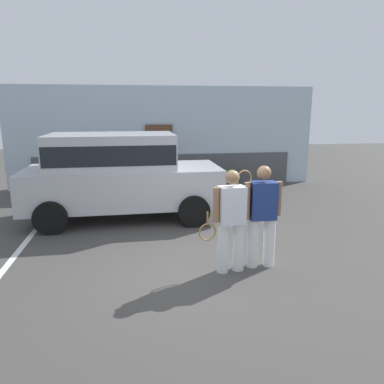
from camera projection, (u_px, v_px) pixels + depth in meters
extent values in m
plane|color=#423F3D|center=(201.00, 269.00, 6.16)|extent=(40.00, 40.00, 0.00)
cube|color=silver|center=(22.00, 247.00, 7.11)|extent=(0.12, 4.40, 0.01)
cube|color=silver|center=(165.00, 137.00, 12.45)|extent=(10.31, 0.30, 3.36)
cube|color=#4C4C51|center=(166.00, 171.00, 12.51)|extent=(8.66, 0.10, 1.10)
cube|color=brown|center=(159.00, 156.00, 12.34)|extent=(0.90, 0.06, 2.10)
cube|color=#B7B7BC|center=(124.00, 186.00, 8.86)|extent=(4.62, 1.95, 0.90)
cube|color=#B7B7BC|center=(112.00, 151.00, 8.63)|extent=(2.92, 1.79, 0.80)
cube|color=black|center=(112.00, 152.00, 8.64)|extent=(2.86, 1.81, 0.44)
cylinder|color=black|center=(182.00, 192.00, 10.13)|extent=(0.72, 0.27, 0.72)
cylinder|color=black|center=(194.00, 211.00, 8.30)|extent=(0.72, 0.27, 0.72)
cylinder|color=black|center=(65.00, 197.00, 9.62)|extent=(0.72, 0.27, 0.72)
cylinder|color=black|center=(51.00, 218.00, 7.80)|extent=(0.72, 0.27, 0.72)
cylinder|color=white|center=(238.00, 246.00, 6.04)|extent=(0.19, 0.19, 0.82)
cylinder|color=white|center=(223.00, 248.00, 5.96)|extent=(0.19, 0.19, 0.82)
cube|color=silver|center=(232.00, 205.00, 5.84)|extent=(0.45, 0.32, 0.61)
sphere|color=#8C6647|center=(232.00, 177.00, 5.74)|extent=(0.23, 0.23, 0.23)
cylinder|color=#8C6647|center=(247.00, 202.00, 5.91)|extent=(0.10, 0.10, 0.56)
cylinder|color=#8C6647|center=(216.00, 205.00, 5.76)|extent=(0.10, 0.10, 0.56)
torus|color=olive|center=(207.00, 232.00, 5.87)|extent=(0.37, 0.08, 0.37)
cylinder|color=olive|center=(208.00, 218.00, 5.82)|extent=(0.03, 0.03, 0.20)
cylinder|color=white|center=(269.00, 242.00, 6.20)|extent=(0.20, 0.20, 0.84)
cylinder|color=white|center=(253.00, 243.00, 6.16)|extent=(0.20, 0.20, 0.84)
cube|color=navy|center=(263.00, 201.00, 6.02)|extent=(0.43, 0.28, 0.62)
sphere|color=#8C6647|center=(264.00, 173.00, 5.92)|extent=(0.23, 0.23, 0.23)
cylinder|color=#8C6647|center=(279.00, 198.00, 6.05)|extent=(0.11, 0.11, 0.57)
cylinder|color=#8C6647|center=(247.00, 200.00, 5.98)|extent=(0.11, 0.11, 0.57)
torus|color=olive|center=(244.00, 179.00, 5.94)|extent=(0.29, 0.11, 0.29)
cylinder|color=olive|center=(244.00, 193.00, 6.00)|extent=(0.03, 0.03, 0.20)
cylinder|color=brown|center=(231.00, 186.00, 12.13)|extent=(0.33, 0.33, 0.20)
sphere|color=#387F33|center=(232.00, 177.00, 12.05)|extent=(0.52, 0.52, 0.52)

